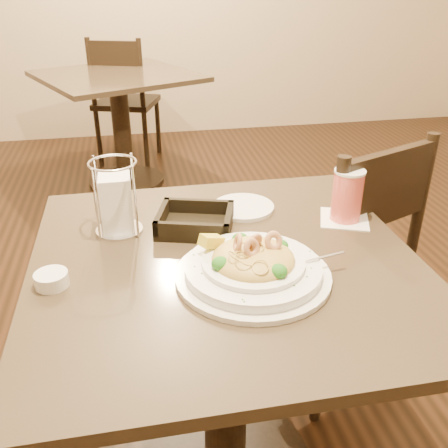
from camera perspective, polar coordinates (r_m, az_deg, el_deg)
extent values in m
cylinder|color=black|center=(1.40, 0.16, -17.08)|extent=(0.12, 0.12, 0.69)
cube|color=#4B3C2A|center=(1.18, 0.18, -4.54)|extent=(0.90, 0.90, 0.03)
cylinder|color=black|center=(3.60, -11.06, 4.94)|extent=(0.52, 0.52, 0.03)
cylinder|color=black|center=(3.48, -11.58, 10.41)|extent=(0.12, 0.12, 0.69)
cube|color=#4B3C2A|center=(3.40, -12.17, 16.19)|extent=(1.19, 1.19, 0.03)
cube|color=black|center=(1.74, 11.83, -4.63)|extent=(0.55, 0.55, 0.04)
cylinder|color=black|center=(2.08, 11.34, -6.47)|extent=(0.04, 0.04, 0.43)
cylinder|color=black|center=(1.88, 3.29, -9.96)|extent=(0.04, 0.04, 0.43)
cylinder|color=black|center=(1.90, 18.96, -11.31)|extent=(0.04, 0.04, 0.43)
cylinder|color=black|center=(1.68, 10.88, -16.03)|extent=(0.04, 0.04, 0.43)
cylinder|color=black|center=(1.66, 21.46, 2.01)|extent=(0.04, 0.04, 0.46)
cylinder|color=black|center=(1.40, 12.60, -1.36)|extent=(0.04, 0.04, 0.46)
cube|color=black|center=(1.48, 17.94, 3.92)|extent=(0.34, 0.17, 0.22)
cube|color=black|center=(3.92, -11.06, 13.50)|extent=(0.53, 0.53, 0.04)
cylinder|color=black|center=(4.10, -7.56, 10.94)|extent=(0.04, 0.04, 0.43)
cylinder|color=black|center=(4.20, -12.40, 10.96)|extent=(0.04, 0.04, 0.43)
cylinder|color=black|center=(3.76, -8.93, 9.37)|extent=(0.04, 0.04, 0.43)
cylinder|color=black|center=(3.88, -14.12, 9.42)|extent=(0.04, 0.04, 0.43)
cylinder|color=black|center=(3.65, -9.49, 16.63)|extent=(0.04, 0.04, 0.46)
cylinder|color=black|center=(3.76, -14.98, 16.44)|extent=(0.04, 0.04, 0.46)
cube|color=black|center=(3.69, -12.44, 18.08)|extent=(0.35, 0.14, 0.22)
cylinder|color=white|center=(1.10, 3.31, -5.84)|extent=(0.34, 0.34, 0.01)
cylinder|color=white|center=(1.09, 3.33, -5.09)|extent=(0.30, 0.30, 0.02)
cylinder|color=white|center=(1.08, 3.36, -4.38)|extent=(0.22, 0.22, 0.01)
ellipsoid|color=gold|center=(1.08, 3.36, -4.09)|extent=(0.18, 0.18, 0.06)
cube|color=yellow|center=(1.12, -1.47, -1.97)|extent=(0.07, 0.06, 0.04)
cube|color=silver|center=(1.12, 10.72, -3.90)|extent=(0.13, 0.02, 0.01)
cube|color=silver|center=(1.09, 7.32, -4.10)|extent=(0.03, 0.02, 0.00)
torus|color=gold|center=(1.10, 4.74, -3.06)|extent=(0.04, 0.04, 0.02)
torus|color=gold|center=(1.04, 5.95, -4.84)|extent=(0.05, 0.06, 0.03)
torus|color=gold|center=(1.04, 6.13, -5.08)|extent=(0.04, 0.04, 0.02)
torus|color=gold|center=(1.04, 2.23, -3.54)|extent=(0.05, 0.04, 0.03)
torus|color=gold|center=(1.11, 5.04, -2.39)|extent=(0.04, 0.04, 0.02)
torus|color=gold|center=(1.06, 3.59, -3.16)|extent=(0.05, 0.06, 0.03)
torus|color=gold|center=(1.08, 2.89, -3.13)|extent=(0.04, 0.04, 0.01)
torus|color=gold|center=(1.07, 3.48, -3.16)|extent=(0.06, 0.06, 0.03)
torus|color=gold|center=(1.11, 2.24, -2.60)|extent=(0.05, 0.05, 0.01)
torus|color=gold|center=(1.07, 3.25, -3.59)|extent=(0.07, 0.06, 0.04)
torus|color=gold|center=(1.05, 2.85, -4.68)|extent=(0.06, 0.06, 0.02)
torus|color=gold|center=(1.01, 4.17, -4.97)|extent=(0.04, 0.04, 0.02)
torus|color=gold|center=(1.05, 2.59, -2.99)|extent=(0.05, 0.04, 0.04)
torus|color=gold|center=(1.02, 2.39, -3.96)|extent=(0.05, 0.05, 0.02)
torus|color=gold|center=(1.06, 4.68, -3.37)|extent=(0.05, 0.04, 0.02)
torus|color=gold|center=(1.07, 3.61, -2.54)|extent=(0.05, 0.05, 0.02)
torus|color=gold|center=(1.03, 1.16, -3.66)|extent=(0.04, 0.04, 0.03)
torus|color=tan|center=(1.07, 5.68, -1.98)|extent=(0.05, 0.04, 0.04)
torus|color=tan|center=(1.06, 3.46, -2.12)|extent=(0.05, 0.04, 0.04)
torus|color=tan|center=(1.04, 3.18, -2.79)|extent=(0.05, 0.04, 0.04)
torus|color=tan|center=(1.06, 1.57, -2.20)|extent=(0.03, 0.04, 0.04)
ellipsoid|color=#1B5814|center=(1.12, 6.49, -2.46)|extent=(0.03, 0.03, 0.03)
ellipsoid|color=#1B5814|center=(1.14, 1.85, -1.77)|extent=(0.04, 0.04, 0.03)
ellipsoid|color=#1B5814|center=(1.05, -0.39, -4.56)|extent=(0.04, 0.04, 0.03)
ellipsoid|color=#1B5814|center=(1.03, 6.21, -5.39)|extent=(0.04, 0.04, 0.03)
cube|color=#266619|center=(1.12, -3.49, -3.52)|extent=(0.00, 0.00, 0.00)
cube|color=#266619|center=(0.97, 2.33, -8.85)|extent=(0.00, 0.00, 0.00)
cube|color=#266619|center=(1.12, 9.01, -3.92)|extent=(0.00, 0.00, 0.00)
cube|color=#266619|center=(1.09, 9.93, -4.97)|extent=(0.00, 0.00, 0.00)
cube|color=#266619|center=(1.19, 6.68, -1.59)|extent=(0.00, 0.00, 0.00)
cube|color=#266619|center=(1.02, 8.04, -6.98)|extent=(0.00, 0.00, 0.00)
cube|color=#266619|center=(1.18, -1.45, -1.81)|extent=(0.00, 0.00, 0.00)
cube|color=#266619|center=(1.17, 6.95, -2.08)|extent=(0.00, 0.00, 0.00)
cube|color=#266619|center=(0.98, 2.13, -8.62)|extent=(0.00, 0.00, 0.00)
cube|color=#266619|center=(1.06, 9.46, -5.95)|extent=(0.00, 0.00, 0.00)
cube|color=#266619|center=(1.15, 9.79, -3.07)|extent=(0.00, 0.00, 0.00)
cube|color=#266619|center=(1.05, -2.56, -5.65)|extent=(0.00, 0.00, 0.00)
cube|color=#266619|center=(1.08, -3.39, -4.85)|extent=(0.00, 0.00, 0.00)
cube|color=white|center=(1.39, 13.58, 0.56)|extent=(0.16, 0.16, 0.00)
cylinder|color=#E55B50|center=(1.36, 13.90, 3.18)|extent=(0.08, 0.08, 0.14)
cylinder|color=white|center=(1.33, 14.22, 5.85)|extent=(0.08, 0.08, 0.01)
cube|color=black|center=(1.30, -3.30, -0.32)|extent=(0.22, 0.20, 0.01)
cube|color=black|center=(1.28, 0.55, 0.55)|extent=(0.06, 0.15, 0.04)
cube|color=black|center=(1.30, -7.14, 0.88)|extent=(0.06, 0.15, 0.04)
cube|color=black|center=(1.35, -2.89, 2.05)|extent=(0.19, 0.07, 0.04)
cube|color=black|center=(1.22, -3.81, -0.75)|extent=(0.19, 0.07, 0.04)
cylinder|color=silver|center=(1.32, -11.86, -0.63)|extent=(0.12, 0.12, 0.01)
torus|color=silver|center=(1.24, -12.66, 6.86)|extent=(0.12, 0.12, 0.01)
cube|color=white|center=(1.28, -12.18, 2.35)|extent=(0.08, 0.08, 0.15)
cylinder|color=silver|center=(1.24, -14.42, 2.09)|extent=(0.01, 0.01, 0.19)
cylinder|color=silver|center=(1.23, -10.10, 2.47)|extent=(0.01, 0.01, 0.19)
cylinder|color=silver|center=(1.32, -14.28, 3.78)|extent=(0.01, 0.01, 0.19)
cylinder|color=silver|center=(1.32, -10.24, 4.15)|extent=(0.01, 0.01, 0.19)
cylinder|color=white|center=(1.41, 2.19, 1.94)|extent=(0.20, 0.20, 0.01)
cylinder|color=white|center=(1.13, -19.11, -6.01)|extent=(0.07, 0.07, 0.03)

